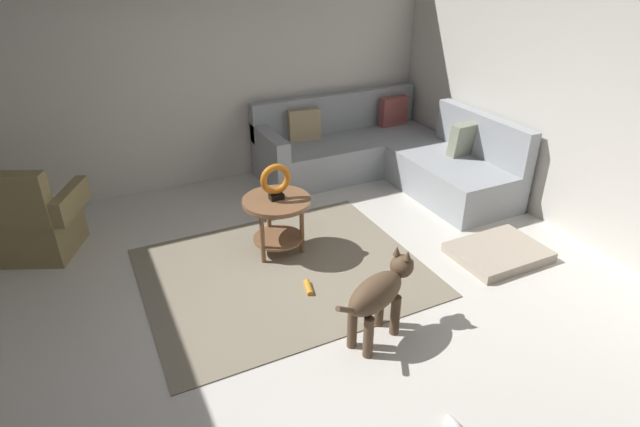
# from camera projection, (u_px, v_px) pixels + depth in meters

# --- Properties ---
(ground_plane) EXTENTS (6.00, 6.00, 0.10)m
(ground_plane) POSITION_uv_depth(u_px,v_px,m) (301.00, 331.00, 3.79)
(ground_plane) COLOR silver
(wall_back) EXTENTS (6.00, 0.12, 2.70)m
(wall_back) POSITION_uv_depth(u_px,v_px,m) (186.00, 64.00, 5.47)
(wall_back) COLOR silver
(wall_back) RESTS_ON ground_plane
(wall_right) EXTENTS (0.12, 6.00, 2.70)m
(wall_right) POSITION_uv_depth(u_px,v_px,m) (618.00, 98.00, 4.28)
(wall_right) COLOR silver
(wall_right) RESTS_ON ground_plane
(area_rug) EXTENTS (2.30, 1.90, 0.01)m
(area_rug) POSITION_uv_depth(u_px,v_px,m) (283.00, 272.00, 4.38)
(area_rug) COLOR gray
(area_rug) RESTS_ON ground_plane
(sectional_couch) EXTENTS (2.20, 2.25, 0.88)m
(sectional_couch) POSITION_uv_depth(u_px,v_px,m) (385.00, 155.00, 6.01)
(sectional_couch) COLOR #9EA3A8
(sectional_couch) RESTS_ON ground_plane
(armchair) EXTENTS (0.98, 0.88, 0.88)m
(armchair) POSITION_uv_depth(u_px,v_px,m) (33.00, 223.00, 4.50)
(armchair) COLOR olive
(armchair) RESTS_ON ground_plane
(side_table) EXTENTS (0.60, 0.60, 0.54)m
(side_table) POSITION_uv_depth(u_px,v_px,m) (277.00, 212.00, 4.48)
(side_table) COLOR brown
(side_table) RESTS_ON ground_plane
(torus_sculpture) EXTENTS (0.28, 0.08, 0.33)m
(torus_sculpture) POSITION_uv_depth(u_px,v_px,m) (276.00, 181.00, 4.34)
(torus_sculpture) COLOR black
(torus_sculpture) RESTS_ON side_table
(dog_bed_mat) EXTENTS (0.80, 0.60, 0.09)m
(dog_bed_mat) POSITION_uv_depth(u_px,v_px,m) (498.00, 252.00, 4.58)
(dog_bed_mat) COLOR #B2A38E
(dog_bed_mat) RESTS_ON ground_plane
(dog) EXTENTS (0.81, 0.40, 0.63)m
(dog) POSITION_uv_depth(u_px,v_px,m) (379.00, 293.00, 3.50)
(dog) COLOR brown
(dog) RESTS_ON ground_plane
(dog_toy_rope) EXTENTS (0.09, 0.19, 0.05)m
(dog_toy_rope) POSITION_uv_depth(u_px,v_px,m) (308.00, 288.00, 4.15)
(dog_toy_rope) COLOR orange
(dog_toy_rope) RESTS_ON ground_plane
(dog_toy_bone) EXTENTS (0.08, 0.18, 0.06)m
(dog_toy_bone) POSITION_uv_depth(u_px,v_px,m) (455.00, 427.00, 2.95)
(dog_toy_bone) COLOR silver
(dog_toy_bone) RESTS_ON ground_plane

